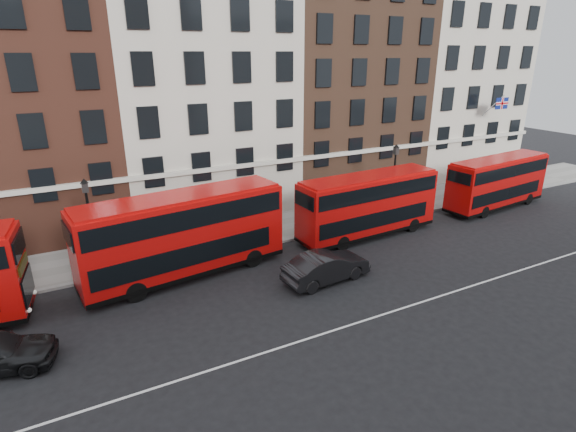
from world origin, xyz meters
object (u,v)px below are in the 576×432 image
car_front (326,267)px  bus_b (183,233)px  bus_d (497,181)px  traffic_light (502,169)px  bus_c (368,204)px

car_front → bus_b: bearing=52.6°
bus_b → bus_d: size_ratio=1.16×
car_front → traffic_light: 22.33m
bus_d → traffic_light: bearing=27.3°
bus_b → traffic_light: size_ratio=3.51×
bus_b → bus_c: (12.46, 0.00, -0.25)m
bus_d → car_front: (-18.46, -4.16, -1.38)m
car_front → traffic_light: (21.43, 6.06, 1.63)m
bus_b → traffic_light: (28.05, 1.91, -0.09)m
bus_d → car_front: bearing=-172.7°
bus_d → traffic_light: 3.54m
car_front → bus_d: bearing=-82.6°
bus_c → bus_b: bearing=176.9°
traffic_light → bus_b: bearing=-176.1°
bus_c → traffic_light: 15.71m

